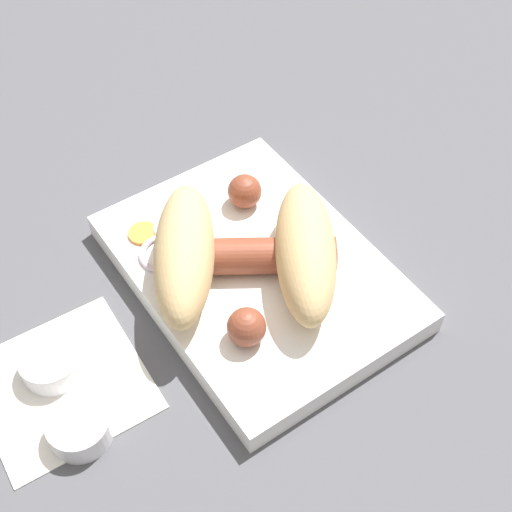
{
  "coord_description": "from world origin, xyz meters",
  "views": [
    {
      "loc": [
        -0.33,
        0.23,
        0.52
      ],
      "look_at": [
        0.0,
        0.0,
        0.03
      ],
      "focal_mm": 50.0,
      "sensor_mm": 36.0,
      "label": 1
    }
  ],
  "objects": [
    {
      "name": "sausage",
      "position": [
        0.0,
        0.01,
        0.04
      ],
      "size": [
        0.16,
        0.15,
        0.03
      ],
      "color": "brown",
      "rests_on": "food_tray"
    },
    {
      "name": "pickled_veggies",
      "position": [
        0.06,
        0.05,
        0.03
      ],
      "size": [
        0.07,
        0.07,
        0.01
      ],
      "color": "#F99E4C",
      "rests_on": "food_tray"
    },
    {
      "name": "bread_roll",
      "position": [
        -0.0,
        0.01,
        0.05
      ],
      "size": [
        0.21,
        0.21,
        0.06
      ],
      "color": "tan",
      "rests_on": "food_tray"
    },
    {
      "name": "napkin",
      "position": [
        -0.0,
        0.19,
        0.0
      ],
      "size": [
        0.13,
        0.13,
        0.0
      ],
      "color": "white",
      "rests_on": "ground_plane"
    },
    {
      "name": "food_tray",
      "position": [
        0.0,
        0.0,
        0.01
      ],
      "size": [
        0.27,
        0.2,
        0.02
      ],
      "color": "white",
      "rests_on": "ground_plane"
    },
    {
      "name": "condiment_cup_near",
      "position": [
        0.02,
        0.19,
        0.01
      ],
      "size": [
        0.05,
        0.05,
        0.02
      ],
      "color": "white",
      "rests_on": "ground_plane"
    },
    {
      "name": "ground_plane",
      "position": [
        0.0,
        0.0,
        0.0
      ],
      "size": [
        3.0,
        3.0,
        0.0
      ],
      "primitive_type": "plane",
      "color": "#4C4C51"
    },
    {
      "name": "condiment_cup_far",
      "position": [
        -0.05,
        0.2,
        0.01
      ],
      "size": [
        0.05,
        0.05,
        0.02
      ],
      "color": "white",
      "rests_on": "ground_plane"
    }
  ]
}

